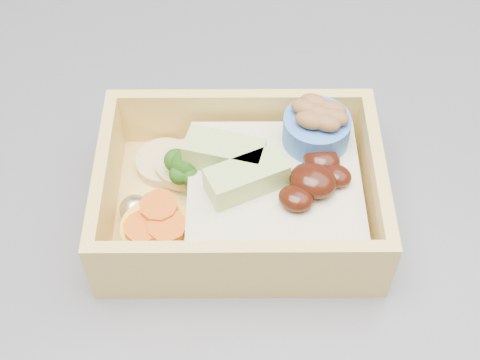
% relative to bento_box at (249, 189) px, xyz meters
% --- Properties ---
extents(bento_box, '(0.21, 0.18, 0.06)m').
position_rel_bento_box_xyz_m(bento_box, '(0.00, 0.00, 0.00)').
color(bento_box, '#E6BE5F').
rests_on(bento_box, island).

